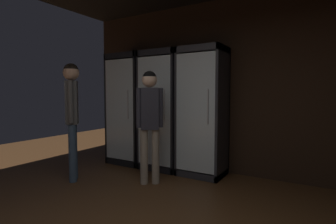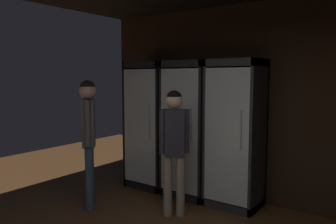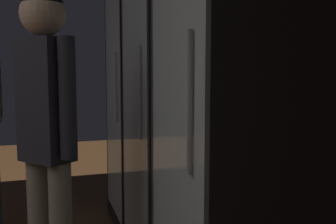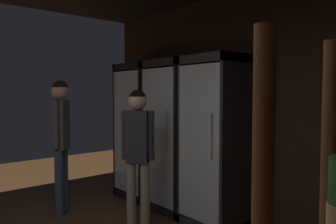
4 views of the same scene
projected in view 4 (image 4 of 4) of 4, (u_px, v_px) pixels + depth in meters
wall_back at (278, 109)px, 3.64m from camera, size 6.00×0.06×2.80m
cooler_far_left at (144, 132)px, 5.06m from camera, size 0.70×0.59×2.01m
cooler_left at (176, 137)px, 4.50m from camera, size 0.70×0.59×2.01m
cooler_center at (217, 143)px, 3.94m from camera, size 0.70×0.59×2.01m
shopper_near at (138, 144)px, 3.78m from camera, size 0.32×0.28×1.61m
shopper_far at (61, 130)px, 4.29m from camera, size 0.28×0.28×1.74m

